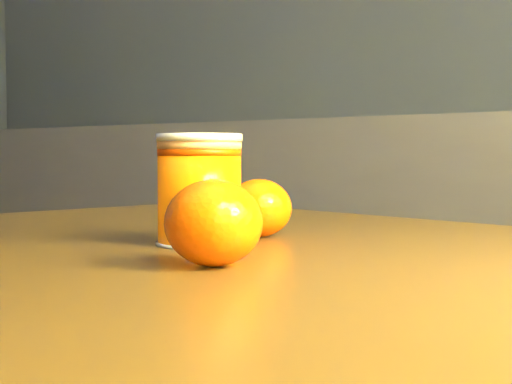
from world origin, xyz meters
The scene contains 5 objects.
kitchen_counter centered at (0.00, 1.45, 0.45)m, with size 3.15×0.60×0.90m, color #4F5055.
table centered at (0.93, 0.17, 0.64)m, with size 1.08×0.85×0.73m.
juice_glass centered at (0.89, 0.16, 0.78)m, with size 0.08×0.08×0.10m.
orange_front centered at (0.98, 0.07, 0.76)m, with size 0.07×0.07×0.06m, color #FF5C05.
orange_back centered at (0.90, 0.23, 0.76)m, with size 0.06×0.06×0.06m, color #FF5C05.
Camera 1 is at (1.31, -0.32, 0.81)m, focal length 50.00 mm.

